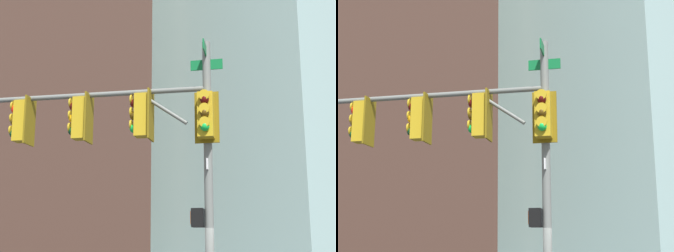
# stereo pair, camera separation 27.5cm
# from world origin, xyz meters

# --- Properties ---
(signal_pole_assembly) EXTENTS (5.21, 2.94, 6.72)m
(signal_pole_assembly) POSITION_xyz_m (1.20, 0.65, 4.62)
(signal_pole_assembly) COLOR slate
(signal_pole_assembly) RESTS_ON ground_plane
(building_brick_midblock) EXTENTS (18.73, 14.99, 42.58)m
(building_brick_midblock) POSITION_xyz_m (40.34, -24.78, 21.29)
(building_brick_midblock) COLOR #845B47
(building_brick_midblock) RESTS_ON ground_plane
(building_glass_tower) EXTENTS (22.76, 22.49, 56.16)m
(building_glass_tower) POSITION_xyz_m (23.74, -47.95, 28.08)
(building_glass_tower) COLOR #9EC6C1
(building_glass_tower) RESTS_ON ground_plane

